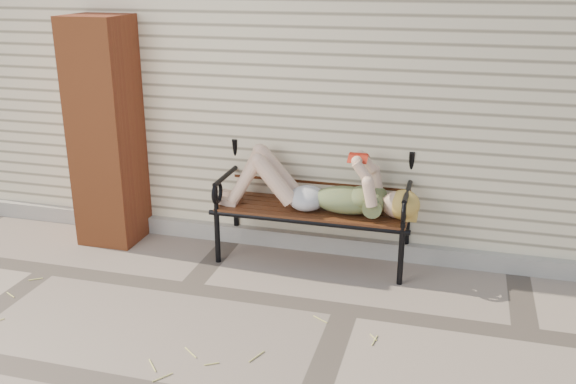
% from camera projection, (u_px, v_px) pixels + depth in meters
% --- Properties ---
extents(ground, '(80.00, 80.00, 0.00)m').
position_uv_depth(ground, '(346.00, 310.00, 4.69)').
color(ground, gray).
rests_on(ground, ground).
extents(house_wall, '(8.00, 4.00, 3.00)m').
position_uv_depth(house_wall, '(401.00, 52.00, 6.92)').
color(house_wall, beige).
rests_on(house_wall, ground).
extents(foundation_strip, '(8.00, 0.10, 0.15)m').
position_uv_depth(foundation_strip, '(367.00, 248.00, 5.55)').
color(foundation_strip, '#AFAA9E').
rests_on(foundation_strip, ground).
extents(brick_pillar, '(0.50, 0.50, 2.00)m').
position_uv_depth(brick_pillar, '(106.00, 133.00, 5.62)').
color(brick_pillar, '#A44D25').
rests_on(brick_pillar, ground).
extents(garden_bench, '(1.74, 0.69, 1.12)m').
position_uv_depth(garden_bench, '(316.00, 187.00, 5.37)').
color(garden_bench, black).
rests_on(garden_bench, ground).
extents(reading_woman, '(1.64, 0.37, 0.52)m').
position_uv_depth(reading_woman, '(314.00, 188.00, 5.23)').
color(reading_woman, '#0A3C4C').
rests_on(reading_woman, ground).
extents(straw_scatter, '(2.87, 1.58, 0.01)m').
position_uv_depth(straw_scatter, '(226.00, 367.00, 4.01)').
color(straw_scatter, '#DAD36A').
rests_on(straw_scatter, ground).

